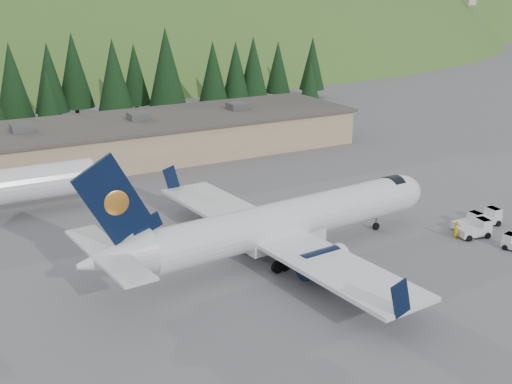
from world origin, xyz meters
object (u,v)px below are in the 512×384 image
object	(u,v)px
baggage_tug_a	(470,222)
ramp_worker	(456,230)
airliner	(281,224)
terminal_building	(103,142)
baggage_tug_b	(487,218)
baggage_tug_d	(476,229)

from	to	relation	value
baggage_tug_a	ramp_worker	bearing A→B (deg)	-157.96
airliner	terminal_building	xyz separation A→B (m)	(-4.01, 38.08, -0.42)
airliner	terminal_building	distance (m)	38.29
baggage_tug_b	baggage_tug_d	xyz separation A→B (m)	(-3.29, -1.59, 0.01)
terminal_building	baggage_tug_b	bearing A→B (deg)	-58.33
airliner	baggage_tug_b	size ratio (longest dim) A/B	10.98
baggage_tug_a	baggage_tug_d	world-z (taller)	baggage_tug_d
airliner	baggage_tug_d	size ratio (longest dim) A/B	10.42
airliner	baggage_tug_d	world-z (taller)	airliner
baggage_tug_b	terminal_building	xyz separation A→B (m)	(-25.61, 41.52, 1.89)
baggage_tug_d	ramp_worker	world-z (taller)	ramp_worker
baggage_tug_d	terminal_building	bearing A→B (deg)	127.13
baggage_tug_a	baggage_tug_b	bearing A→B (deg)	1.57
airliner	ramp_worker	bearing A→B (deg)	-20.30
airliner	baggage_tug_a	world-z (taller)	airliner
baggage_tug_a	terminal_building	world-z (taller)	terminal_building
baggage_tug_b	ramp_worker	bearing A→B (deg)	-165.16
terminal_building	ramp_worker	distance (m)	47.21
baggage_tug_d	airliner	bearing A→B (deg)	174.40
terminal_building	airliner	bearing A→B (deg)	-83.99
airliner	ramp_worker	size ratio (longest dim) A/B	19.86
airliner	baggage_tug_d	xyz separation A→B (m)	(18.32, -5.03, -2.31)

